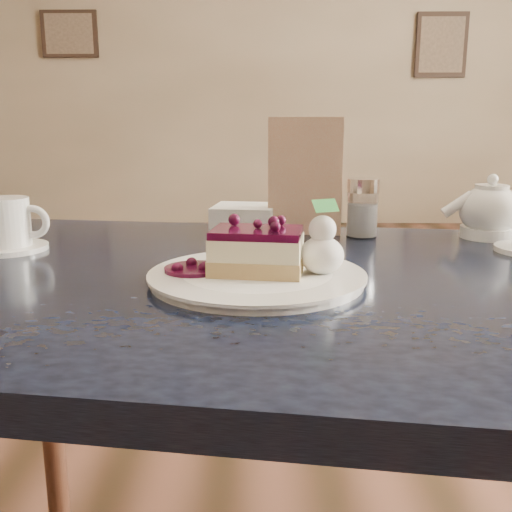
{
  "coord_description": "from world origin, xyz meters",
  "views": [
    {
      "loc": [
        0.25,
        -0.38,
        0.9
      ],
      "look_at": [
        0.24,
        0.25,
        0.76
      ],
      "focal_mm": 40.0,
      "sensor_mm": 36.0,
      "label": 1
    }
  ],
  "objects_px": {
    "cheesecake_slice": "(257,251)",
    "coffee_set": "(7,227)",
    "tea_set": "(498,217)",
    "main_table": "(262,325)",
    "dessert_plate": "(257,277)"
  },
  "relations": [
    {
      "from": "cheesecake_slice",
      "to": "coffee_set",
      "type": "height_order",
      "value": "coffee_set"
    },
    {
      "from": "cheesecake_slice",
      "to": "coffee_set",
      "type": "relative_size",
      "value": 0.93
    },
    {
      "from": "coffee_set",
      "to": "tea_set",
      "type": "relative_size",
      "value": 0.59
    },
    {
      "from": "main_table",
      "to": "dessert_plate",
      "type": "xyz_separation_m",
      "value": [
        -0.01,
        -0.05,
        0.08
      ]
    },
    {
      "from": "dessert_plate",
      "to": "tea_set",
      "type": "height_order",
      "value": "tea_set"
    },
    {
      "from": "coffee_set",
      "to": "tea_set",
      "type": "bearing_deg",
      "value": 6.55
    },
    {
      "from": "main_table",
      "to": "coffee_set",
      "type": "distance_m",
      "value": 0.44
    },
    {
      "from": "main_table",
      "to": "dessert_plate",
      "type": "relative_size",
      "value": 4.59
    },
    {
      "from": "dessert_plate",
      "to": "cheesecake_slice",
      "type": "relative_size",
      "value": 2.17
    },
    {
      "from": "main_table",
      "to": "coffee_set",
      "type": "bearing_deg",
      "value": 169.02
    },
    {
      "from": "cheesecake_slice",
      "to": "coffee_set",
      "type": "xyz_separation_m",
      "value": [
        -0.4,
        0.18,
        -0.0
      ]
    },
    {
      "from": "dessert_plate",
      "to": "coffee_set",
      "type": "distance_m",
      "value": 0.44
    },
    {
      "from": "dessert_plate",
      "to": "cheesecake_slice",
      "type": "height_order",
      "value": "cheesecake_slice"
    },
    {
      "from": "dessert_plate",
      "to": "tea_set",
      "type": "distance_m",
      "value": 0.49
    },
    {
      "from": "dessert_plate",
      "to": "tea_set",
      "type": "bearing_deg",
      "value": 34.01
    }
  ]
}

